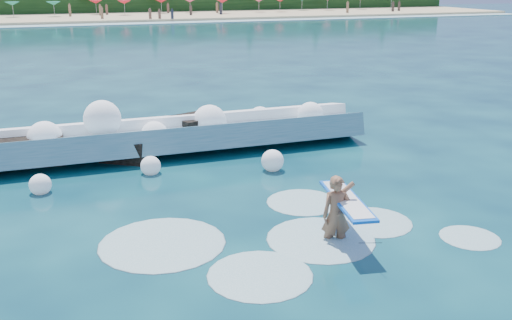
# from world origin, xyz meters

# --- Properties ---
(ground) EXTENTS (200.00, 200.00, 0.00)m
(ground) POSITION_xyz_m (0.00, 0.00, 0.00)
(ground) COLOR #072639
(ground) RESTS_ON ground
(beach) EXTENTS (140.00, 20.00, 0.40)m
(beach) POSITION_xyz_m (0.00, 78.00, 0.20)
(beach) COLOR tan
(beach) RESTS_ON ground
(wet_band) EXTENTS (140.00, 5.00, 0.08)m
(wet_band) POSITION_xyz_m (0.00, 67.00, 0.04)
(wet_band) COLOR silver
(wet_band) RESTS_ON ground
(breaking_wave) EXTENTS (16.80, 2.67, 1.45)m
(breaking_wave) POSITION_xyz_m (-1.19, 7.57, 0.51)
(breaking_wave) COLOR teal
(breaking_wave) RESTS_ON ground
(rock_cluster) EXTENTS (7.79, 3.07, 1.19)m
(rock_cluster) POSITION_xyz_m (-1.63, 7.80, 0.38)
(rock_cluster) COLOR black
(rock_cluster) RESTS_ON ground
(surfer_with_board) EXTENTS (1.18, 3.02, 1.88)m
(surfer_with_board) POSITION_xyz_m (2.51, -0.82, 0.69)
(surfer_with_board) COLOR brown
(surfer_with_board) RESTS_ON ground
(wave_spray) EXTENTS (14.88, 4.79, 2.00)m
(wave_spray) POSITION_xyz_m (-2.20, 7.50, 0.94)
(wave_spray) COLOR white
(wave_spray) RESTS_ON ground
(surf_foam) EXTENTS (9.02, 5.45, 0.15)m
(surf_foam) POSITION_xyz_m (0.96, -0.23, 0.00)
(surf_foam) COLOR silver
(surf_foam) RESTS_ON ground
(beach_umbrellas) EXTENTS (112.82, 6.88, 0.50)m
(beach_umbrellas) POSITION_xyz_m (0.08, 80.25, 2.25)
(beach_umbrellas) COLOR #EA4478
(beach_umbrellas) RESTS_ON ground
(beachgoers) EXTENTS (100.47, 14.04, 1.88)m
(beachgoers) POSITION_xyz_m (4.55, 73.79, 1.06)
(beachgoers) COLOR #3F332D
(beachgoers) RESTS_ON ground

